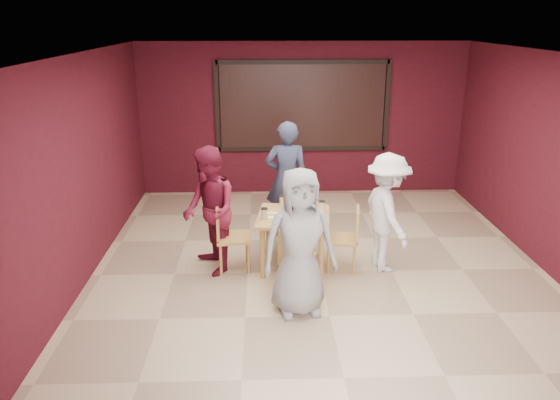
{
  "coord_description": "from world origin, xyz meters",
  "views": [
    {
      "loc": [
        -0.75,
        -6.53,
        3.24
      ],
      "look_at": [
        -0.52,
        0.18,
        0.95
      ],
      "focal_mm": 35.0,
      "sensor_mm": 36.0,
      "label": 1
    }
  ],
  "objects_px": {
    "chair_right": "(348,235)",
    "diner_right": "(387,213)",
    "diner_back": "(287,179)",
    "chair_left": "(228,233)",
    "diner_left": "(209,211)",
    "dining_table": "(293,222)",
    "chair_back": "(298,213)",
    "diner_front": "(300,243)",
    "chair_front": "(297,256)"
  },
  "relations": [
    {
      "from": "diner_left",
      "to": "diner_right",
      "type": "distance_m",
      "value": 2.31
    },
    {
      "from": "chair_left",
      "to": "chair_right",
      "type": "relative_size",
      "value": 1.08
    },
    {
      "from": "chair_right",
      "to": "diner_back",
      "type": "bearing_deg",
      "value": 121.17
    },
    {
      "from": "chair_front",
      "to": "chair_left",
      "type": "height_order",
      "value": "chair_left"
    },
    {
      "from": "chair_right",
      "to": "diner_right",
      "type": "bearing_deg",
      "value": 0.18
    },
    {
      "from": "chair_front",
      "to": "chair_left",
      "type": "relative_size",
      "value": 0.92
    },
    {
      "from": "chair_right",
      "to": "diner_back",
      "type": "height_order",
      "value": "diner_back"
    },
    {
      "from": "chair_left",
      "to": "diner_right",
      "type": "bearing_deg",
      "value": -0.82
    },
    {
      "from": "chair_left",
      "to": "diner_back",
      "type": "relative_size",
      "value": 0.52
    },
    {
      "from": "chair_left",
      "to": "chair_right",
      "type": "distance_m",
      "value": 1.59
    },
    {
      "from": "chair_left",
      "to": "diner_left",
      "type": "distance_m",
      "value": 0.39
    },
    {
      "from": "chair_front",
      "to": "chair_right",
      "type": "xyz_separation_m",
      "value": [
        0.72,
        0.62,
        0.01
      ]
    },
    {
      "from": "chair_front",
      "to": "diner_back",
      "type": "bearing_deg",
      "value": 91.12
    },
    {
      "from": "diner_back",
      "to": "chair_front",
      "type": "bearing_deg",
      "value": 93.07
    },
    {
      "from": "diner_front",
      "to": "diner_right",
      "type": "relative_size",
      "value": 1.08
    },
    {
      "from": "chair_left",
      "to": "diner_back",
      "type": "height_order",
      "value": "diner_back"
    },
    {
      "from": "chair_right",
      "to": "diner_back",
      "type": "distance_m",
      "value": 1.51
    },
    {
      "from": "diner_front",
      "to": "diner_back",
      "type": "xyz_separation_m",
      "value": [
        -0.04,
        2.32,
        0.04
      ]
    },
    {
      "from": "dining_table",
      "to": "chair_front",
      "type": "xyz_separation_m",
      "value": [
        -0.0,
        -0.72,
        -0.17
      ]
    },
    {
      "from": "diner_front",
      "to": "chair_front",
      "type": "bearing_deg",
      "value": 80.37
    },
    {
      "from": "diner_back",
      "to": "diner_left",
      "type": "distance_m",
      "value": 1.62
    },
    {
      "from": "chair_front",
      "to": "chair_right",
      "type": "relative_size",
      "value": 0.99
    },
    {
      "from": "diner_right",
      "to": "chair_back",
      "type": "bearing_deg",
      "value": 43.51
    },
    {
      "from": "diner_back",
      "to": "diner_right",
      "type": "distance_m",
      "value": 1.77
    },
    {
      "from": "chair_front",
      "to": "diner_left",
      "type": "height_order",
      "value": "diner_left"
    },
    {
      "from": "dining_table",
      "to": "diner_back",
      "type": "relative_size",
      "value": 0.58
    },
    {
      "from": "chair_left",
      "to": "diner_left",
      "type": "relative_size",
      "value": 0.55
    },
    {
      "from": "chair_left",
      "to": "chair_right",
      "type": "height_order",
      "value": "chair_left"
    },
    {
      "from": "diner_front",
      "to": "chair_back",
      "type": "bearing_deg",
      "value": 76.97
    },
    {
      "from": "diner_right",
      "to": "chair_left",
      "type": "bearing_deg",
      "value": 77.46
    },
    {
      "from": "diner_front",
      "to": "diner_right",
      "type": "distance_m",
      "value": 1.62
    },
    {
      "from": "chair_back",
      "to": "chair_left",
      "type": "distance_m",
      "value": 1.22
    },
    {
      "from": "chair_back",
      "to": "chair_right",
      "type": "xyz_separation_m",
      "value": [
        0.62,
        -0.78,
        -0.03
      ]
    },
    {
      "from": "chair_front",
      "to": "diner_left",
      "type": "xyz_separation_m",
      "value": [
        -1.09,
        0.64,
        0.36
      ]
    },
    {
      "from": "chair_front",
      "to": "diner_left",
      "type": "distance_m",
      "value": 1.31
    },
    {
      "from": "dining_table",
      "to": "chair_back",
      "type": "distance_m",
      "value": 0.7
    },
    {
      "from": "chair_left",
      "to": "diner_left",
      "type": "xyz_separation_m",
      "value": [
        -0.22,
        -0.01,
        0.32
      ]
    },
    {
      "from": "dining_table",
      "to": "chair_back",
      "type": "relative_size",
      "value": 1.14
    },
    {
      "from": "chair_left",
      "to": "diner_left",
      "type": "height_order",
      "value": "diner_left"
    },
    {
      "from": "chair_left",
      "to": "chair_back",
      "type": "bearing_deg",
      "value": 37.53
    },
    {
      "from": "chair_front",
      "to": "diner_back",
      "type": "height_order",
      "value": "diner_back"
    },
    {
      "from": "chair_back",
      "to": "diner_back",
      "type": "relative_size",
      "value": 0.51
    },
    {
      "from": "dining_table",
      "to": "diner_front",
      "type": "xyz_separation_m",
      "value": [
        0.0,
        -1.17,
        0.2
      ]
    },
    {
      "from": "chair_front",
      "to": "diner_left",
      "type": "bearing_deg",
      "value": 149.64
    },
    {
      "from": "diner_right",
      "to": "chair_front",
      "type": "bearing_deg",
      "value": 105.32
    },
    {
      "from": "chair_back",
      "to": "diner_back",
      "type": "bearing_deg",
      "value": 106.36
    },
    {
      "from": "chair_back",
      "to": "chair_right",
      "type": "relative_size",
      "value": 1.06
    },
    {
      "from": "diner_back",
      "to": "diner_left",
      "type": "relative_size",
      "value": 1.06
    },
    {
      "from": "chair_left",
      "to": "diner_back",
      "type": "distance_m",
      "value": 1.52
    },
    {
      "from": "diner_front",
      "to": "diner_back",
      "type": "bearing_deg",
      "value": 81.02
    }
  ]
}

